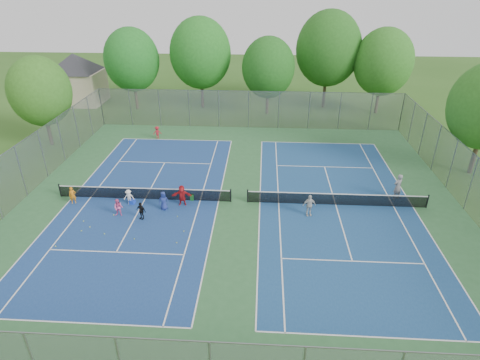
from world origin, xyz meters
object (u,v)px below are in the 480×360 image
object	(u,v)px
net_left	(144,194)
ball_crate	(132,202)
ball_hopper	(192,197)
instructor	(398,187)
net_right	(336,200)

from	to	relation	value
net_left	ball_crate	world-z (taller)	net_left
ball_hopper	instructor	distance (m)	15.11
net_left	instructor	world-z (taller)	instructor
net_left	instructor	size ratio (longest dim) A/B	6.44
net_left	ball_hopper	size ratio (longest dim) A/B	26.72
ball_hopper	net_right	bearing A→B (deg)	-0.26
net_right	ball_crate	distance (m)	14.75
net_left	instructor	xyz separation A→B (m)	(18.57, 1.21, 0.54)
net_right	instructor	bearing A→B (deg)	14.80
ball_crate	instructor	distance (m)	19.42
net_right	ball_crate	size ratio (longest dim) A/B	35.49
net_right	ball_hopper	world-z (taller)	net_right
ball_hopper	instructor	world-z (taller)	instructor
net_right	instructor	size ratio (longest dim) A/B	6.44
net_right	net_left	bearing A→B (deg)	180.00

